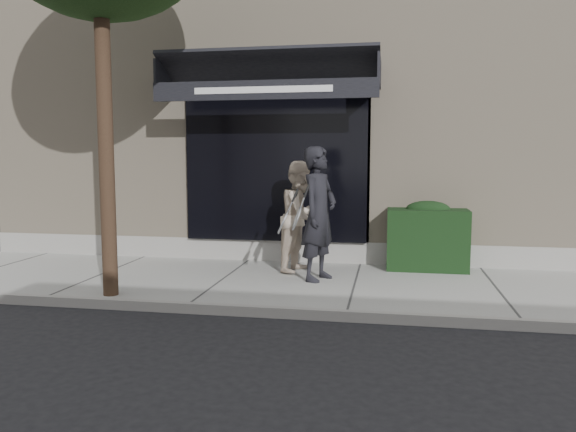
# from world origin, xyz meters

# --- Properties ---
(ground) EXTENTS (80.00, 80.00, 0.00)m
(ground) POSITION_xyz_m (0.00, 0.00, 0.00)
(ground) COLOR black
(ground) RESTS_ON ground
(sidewalk) EXTENTS (20.00, 3.00, 0.12)m
(sidewalk) POSITION_xyz_m (0.00, 0.00, 0.06)
(sidewalk) COLOR gray
(sidewalk) RESTS_ON ground
(curb) EXTENTS (20.00, 0.10, 0.14)m
(curb) POSITION_xyz_m (0.00, -1.55, 0.07)
(curb) COLOR gray
(curb) RESTS_ON ground
(building_facade) EXTENTS (14.30, 8.04, 5.64)m
(building_facade) POSITION_xyz_m (-0.01, 4.96, 2.74)
(building_facade) COLOR #C0AE93
(building_facade) RESTS_ON ground
(hedge) EXTENTS (1.30, 0.70, 1.14)m
(hedge) POSITION_xyz_m (1.10, 1.25, 0.66)
(hedge) COLOR black
(hedge) RESTS_ON sidewalk
(pedestrian_front) EXTENTS (0.92, 1.01, 2.01)m
(pedestrian_front) POSITION_xyz_m (-0.56, 0.13, 1.12)
(pedestrian_front) COLOR black
(pedestrian_front) RESTS_ON sidewalk
(pedestrian_back) EXTENTS (0.91, 1.03, 1.79)m
(pedestrian_back) POSITION_xyz_m (-0.92, 0.72, 1.01)
(pedestrian_back) COLOR beige
(pedestrian_back) RESTS_ON sidewalk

